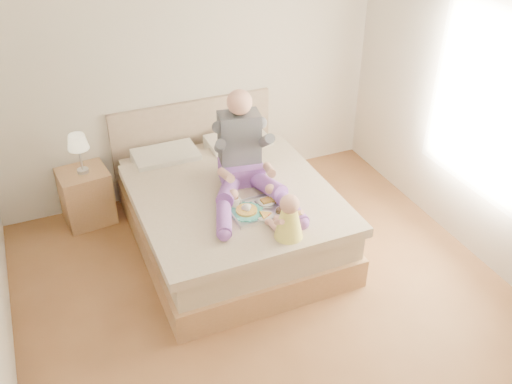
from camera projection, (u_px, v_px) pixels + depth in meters
name	position (u px, v px, depth m)	size (l,w,h in m)	color
room	(289.00, 146.00, 3.89)	(4.02, 4.22, 2.71)	brown
bed	(227.00, 209.00, 5.34)	(1.70, 2.18, 1.00)	#956B45
nightstand	(86.00, 196.00, 5.59)	(0.50, 0.45, 0.56)	#956B45
lamp	(78.00, 144.00, 5.26)	(0.20, 0.20, 0.40)	silver
adult	(244.00, 162.00, 4.96)	(0.75, 1.13, 0.90)	#6F3E9C
tray	(257.00, 208.00, 4.79)	(0.47, 0.38, 0.13)	silver
baby	(288.00, 219.00, 4.44)	(0.26, 0.35, 0.38)	#FFF650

